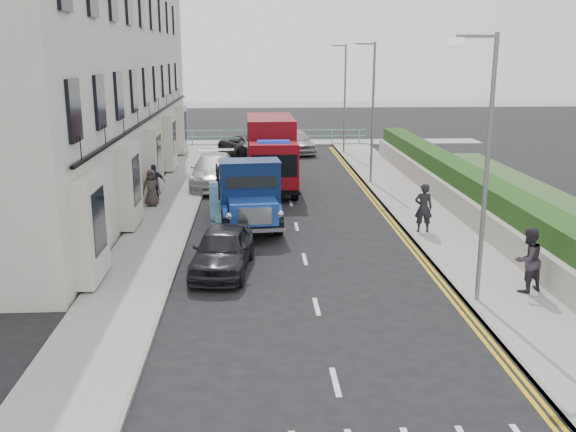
% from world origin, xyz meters
% --- Properties ---
extents(ground, '(120.00, 120.00, 0.00)m').
position_xyz_m(ground, '(0.00, 0.00, 0.00)').
color(ground, black).
rests_on(ground, ground).
extents(pavement_west, '(2.40, 38.00, 0.12)m').
position_xyz_m(pavement_west, '(-5.20, 9.00, 0.06)').
color(pavement_west, gray).
rests_on(pavement_west, ground).
extents(pavement_east, '(2.60, 38.00, 0.12)m').
position_xyz_m(pavement_east, '(5.30, 9.00, 0.06)').
color(pavement_east, gray).
rests_on(pavement_east, ground).
extents(promenade, '(30.00, 2.50, 0.12)m').
position_xyz_m(promenade, '(0.00, 29.00, 0.06)').
color(promenade, gray).
rests_on(promenade, ground).
extents(sea_plane, '(120.00, 120.00, 0.00)m').
position_xyz_m(sea_plane, '(0.00, 60.00, 0.00)').
color(sea_plane, slate).
rests_on(sea_plane, ground).
extents(terrace_west, '(6.31, 30.20, 14.25)m').
position_xyz_m(terrace_west, '(-9.47, 13.00, 7.17)').
color(terrace_west, silver).
rests_on(terrace_west, ground).
extents(garden_east, '(1.45, 28.00, 1.75)m').
position_xyz_m(garden_east, '(7.21, 9.00, 0.90)').
color(garden_east, '#B2AD9E').
rests_on(garden_east, ground).
extents(seafront_railing, '(13.00, 0.08, 1.11)m').
position_xyz_m(seafront_railing, '(0.00, 28.20, 0.58)').
color(seafront_railing, '#59B2A5').
rests_on(seafront_railing, ground).
extents(lamp_near, '(1.23, 0.18, 7.00)m').
position_xyz_m(lamp_near, '(4.18, -2.00, 4.00)').
color(lamp_near, slate).
rests_on(lamp_near, ground).
extents(lamp_mid, '(1.23, 0.18, 7.00)m').
position_xyz_m(lamp_mid, '(4.18, 14.00, 4.00)').
color(lamp_mid, slate).
rests_on(lamp_mid, ground).
extents(lamp_far, '(1.23, 0.18, 7.00)m').
position_xyz_m(lamp_far, '(4.18, 24.00, 4.00)').
color(lamp_far, slate).
rests_on(lamp_far, ground).
extents(bedford_lorry, '(2.68, 5.73, 2.63)m').
position_xyz_m(bedford_lorry, '(-1.80, 5.71, 1.21)').
color(bedford_lorry, black).
rests_on(bedford_lorry, ground).
extents(red_lorry, '(2.34, 6.59, 3.43)m').
position_xyz_m(red_lorry, '(-0.78, 13.20, 1.83)').
color(red_lorry, black).
rests_on(red_lorry, ground).
extents(parked_car_front, '(2.08, 4.23, 1.39)m').
position_xyz_m(parked_car_front, '(-2.60, 1.00, 0.69)').
color(parked_car_front, black).
rests_on(parked_car_front, ground).
extents(parked_car_mid, '(1.92, 4.59, 1.47)m').
position_xyz_m(parked_car_mid, '(-2.60, 7.00, 0.74)').
color(parked_car_mid, teal).
rests_on(parked_car_mid, ground).
extents(parked_car_rear, '(2.21, 5.43, 1.57)m').
position_xyz_m(parked_car_rear, '(-3.60, 13.83, 0.79)').
color(parked_car_rear, silver).
rests_on(parked_car_rear, ground).
extents(seafront_car_left, '(4.23, 5.69, 1.44)m').
position_xyz_m(seafront_car_left, '(-2.14, 23.12, 0.72)').
color(seafront_car_left, black).
rests_on(seafront_car_left, ground).
extents(seafront_car_right, '(2.66, 4.80, 1.55)m').
position_xyz_m(seafront_car_right, '(1.19, 24.45, 0.77)').
color(seafront_car_right, '#B0AFB4').
rests_on(seafront_car_right, ground).
extents(pedestrian_east_near, '(0.69, 0.48, 1.81)m').
position_xyz_m(pedestrian_east_near, '(4.54, 4.62, 1.02)').
color(pedestrian_east_near, black).
rests_on(pedestrian_east_near, pavement_east).
extents(pedestrian_east_far, '(1.08, 0.98, 1.81)m').
position_xyz_m(pedestrian_east_far, '(5.84, -1.47, 1.03)').
color(pedestrian_east_far, '#312A33').
rests_on(pedestrian_east_far, pavement_east).
extents(pedestrian_west_near, '(1.03, 0.73, 1.63)m').
position_xyz_m(pedestrian_west_near, '(-6.00, 10.24, 0.93)').
color(pedestrian_west_near, '#1C2233').
rests_on(pedestrian_west_near, pavement_west).
extents(pedestrian_west_far, '(0.82, 0.59, 1.56)m').
position_xyz_m(pedestrian_west_far, '(-6.00, 9.27, 0.90)').
color(pedestrian_west_far, '#3A3029').
rests_on(pedestrian_west_far, pavement_west).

